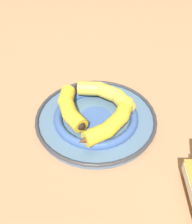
% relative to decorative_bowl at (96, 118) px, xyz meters
% --- Properties ---
extents(ground_plane, '(2.80, 2.80, 0.00)m').
position_rel_decorative_bowl_xyz_m(ground_plane, '(-0.03, 0.04, -0.01)').
color(ground_plane, '#A87A56').
extents(decorative_bowl, '(0.32, 0.32, 0.03)m').
position_rel_decorative_bowl_xyz_m(decorative_bowl, '(0.00, 0.00, 0.00)').
color(decorative_bowl, slate).
rests_on(decorative_bowl, ground_plane).
extents(banana_a, '(0.17, 0.09, 0.04)m').
position_rel_decorative_bowl_xyz_m(banana_a, '(0.04, 0.05, 0.04)').
color(banana_a, gold).
rests_on(banana_a, decorative_bowl).
extents(banana_b, '(0.09, 0.19, 0.04)m').
position_rel_decorative_bowl_xyz_m(banana_b, '(-0.07, 0.00, 0.04)').
color(banana_b, gold).
rests_on(banana_b, decorative_bowl).
extents(banana_c, '(0.19, 0.10, 0.04)m').
position_rel_decorative_bowl_xyz_m(banana_c, '(0.03, -0.06, 0.04)').
color(banana_c, gold).
rests_on(banana_c, decorative_bowl).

